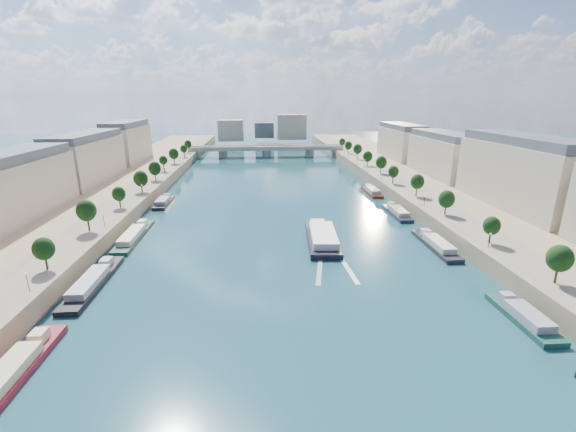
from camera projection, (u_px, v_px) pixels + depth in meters
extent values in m
plane|color=#0D393D|center=(275.00, 211.00, 149.18)|extent=(700.00, 700.00, 0.00)
cube|color=#9E8460|center=(82.00, 209.00, 143.17)|extent=(44.00, 520.00, 5.00)
cube|color=#9E8460|center=(455.00, 201.00, 153.70)|extent=(44.00, 520.00, 5.00)
cube|color=gray|center=(123.00, 202.00, 143.51)|extent=(14.00, 520.00, 0.10)
cube|color=gray|center=(419.00, 196.00, 151.85)|extent=(14.00, 520.00, 0.10)
cylinder|color=#382B1E|center=(46.00, 260.00, 87.87)|extent=(0.50, 0.50, 3.82)
ellipsoid|color=black|center=(43.00, 245.00, 86.81)|extent=(4.80, 4.80, 5.52)
cylinder|color=#382B1E|center=(90.00, 226.00, 110.73)|extent=(0.50, 0.50, 3.82)
ellipsoid|color=black|center=(88.00, 214.00, 109.66)|extent=(4.80, 4.80, 5.52)
cylinder|color=#382B1E|center=(118.00, 204.00, 133.58)|extent=(0.50, 0.50, 3.82)
ellipsoid|color=black|center=(117.00, 194.00, 132.52)|extent=(4.80, 4.80, 5.52)
cylinder|color=#382B1E|center=(139.00, 188.00, 156.44)|extent=(0.50, 0.50, 3.82)
ellipsoid|color=black|center=(138.00, 180.00, 155.37)|extent=(4.80, 4.80, 5.52)
cylinder|color=#382B1E|center=(154.00, 177.00, 179.29)|extent=(0.50, 0.50, 3.82)
ellipsoid|color=black|center=(153.00, 169.00, 178.22)|extent=(4.80, 4.80, 5.52)
cylinder|color=#382B1E|center=(165.00, 168.00, 202.14)|extent=(0.50, 0.50, 3.82)
ellipsoid|color=black|center=(165.00, 161.00, 201.08)|extent=(4.80, 4.80, 5.52)
cylinder|color=#382B1E|center=(175.00, 160.00, 225.00)|extent=(0.50, 0.50, 3.82)
ellipsoid|color=black|center=(174.00, 154.00, 223.93)|extent=(4.80, 4.80, 5.52)
cylinder|color=#382B1E|center=(182.00, 155.00, 247.85)|extent=(0.50, 0.50, 3.82)
ellipsoid|color=black|center=(182.00, 149.00, 246.79)|extent=(4.80, 4.80, 5.52)
cylinder|color=#382B1E|center=(189.00, 150.00, 270.71)|extent=(0.50, 0.50, 3.82)
ellipsoid|color=black|center=(188.00, 144.00, 269.64)|extent=(4.80, 4.80, 5.52)
cylinder|color=#382B1E|center=(553.00, 274.00, 80.68)|extent=(0.50, 0.50, 3.82)
ellipsoid|color=black|center=(556.00, 258.00, 79.62)|extent=(4.80, 4.80, 5.52)
cylinder|color=#382B1E|center=(487.00, 235.00, 103.54)|extent=(0.50, 0.50, 3.82)
ellipsoid|color=black|center=(489.00, 222.00, 102.47)|extent=(4.80, 4.80, 5.52)
cylinder|color=#382B1E|center=(446.00, 210.00, 126.39)|extent=(0.50, 0.50, 3.82)
ellipsoid|color=black|center=(447.00, 199.00, 125.33)|extent=(4.80, 4.80, 5.52)
cylinder|color=#382B1E|center=(417.00, 193.00, 149.25)|extent=(0.50, 0.50, 3.82)
ellipsoid|color=black|center=(418.00, 184.00, 148.18)|extent=(4.80, 4.80, 5.52)
cylinder|color=#382B1E|center=(396.00, 180.00, 172.10)|extent=(0.50, 0.50, 3.82)
ellipsoid|color=black|center=(396.00, 172.00, 171.04)|extent=(4.80, 4.80, 5.52)
cylinder|color=#382B1E|center=(379.00, 170.00, 194.96)|extent=(0.50, 0.50, 3.82)
ellipsoid|color=black|center=(380.00, 163.00, 193.89)|extent=(4.80, 4.80, 5.52)
cylinder|color=#382B1E|center=(367.00, 162.00, 217.81)|extent=(0.50, 0.50, 3.82)
ellipsoid|color=black|center=(367.00, 156.00, 216.75)|extent=(4.80, 4.80, 5.52)
cylinder|color=#382B1E|center=(356.00, 156.00, 240.66)|extent=(0.50, 0.50, 3.82)
ellipsoid|color=black|center=(356.00, 150.00, 239.60)|extent=(4.80, 4.80, 5.52)
cylinder|color=#382B1E|center=(348.00, 151.00, 263.52)|extent=(0.50, 0.50, 3.82)
ellipsoid|color=black|center=(348.00, 146.00, 262.45)|extent=(4.80, 4.80, 5.52)
cylinder|color=#382B1E|center=(340.00, 147.00, 286.37)|extent=(0.50, 0.50, 3.82)
ellipsoid|color=black|center=(341.00, 142.00, 285.31)|extent=(4.80, 4.80, 5.52)
cylinder|color=black|center=(28.00, 283.00, 76.60)|extent=(0.14, 0.14, 4.00)
sphere|color=#FFE5B2|center=(26.00, 273.00, 75.98)|extent=(0.36, 0.36, 0.36)
cylinder|color=black|center=(104.00, 221.00, 114.69)|extent=(0.14, 0.14, 4.00)
sphere|color=#FFE5B2|center=(103.00, 214.00, 114.07)|extent=(0.36, 0.36, 0.36)
cylinder|color=black|center=(142.00, 190.00, 152.78)|extent=(0.14, 0.14, 4.00)
sphere|color=#FFE5B2|center=(142.00, 185.00, 152.16)|extent=(0.36, 0.36, 0.36)
cylinder|color=black|center=(165.00, 172.00, 190.87)|extent=(0.14, 0.14, 4.00)
sphere|color=#FFE5B2|center=(165.00, 167.00, 190.25)|extent=(0.36, 0.36, 0.36)
cylinder|color=black|center=(180.00, 159.00, 228.96)|extent=(0.14, 0.14, 4.00)
sphere|color=#FFE5B2|center=(180.00, 156.00, 228.34)|extent=(0.36, 0.36, 0.36)
cylinder|color=black|center=(489.00, 242.00, 98.57)|extent=(0.14, 0.14, 4.00)
sphere|color=#FFE5B2|center=(490.00, 234.00, 97.95)|extent=(0.36, 0.36, 0.36)
cylinder|color=black|center=(424.00, 201.00, 136.66)|extent=(0.14, 0.14, 4.00)
sphere|color=#FFE5B2|center=(425.00, 195.00, 136.04)|extent=(0.36, 0.36, 0.36)
cylinder|color=black|center=(388.00, 178.00, 174.75)|extent=(0.14, 0.14, 4.00)
sphere|color=#FFE5B2|center=(388.00, 174.00, 174.13)|extent=(0.36, 0.36, 0.36)
cylinder|color=black|center=(365.00, 164.00, 212.84)|extent=(0.14, 0.14, 4.00)
sphere|color=#FFE5B2|center=(365.00, 160.00, 212.22)|extent=(0.36, 0.36, 0.36)
cylinder|color=black|center=(348.00, 154.00, 250.93)|extent=(0.14, 0.14, 4.00)
sphere|color=#FFE5B2|center=(348.00, 150.00, 250.31)|extent=(0.36, 0.36, 0.36)
cube|color=#C6B498|center=(11.00, 187.00, 122.32)|extent=(16.00, 52.00, 20.00)
cube|color=#474C54|center=(3.00, 151.00, 118.89)|extent=(14.72, 50.44, 3.20)
cube|color=#C6B498|center=(87.00, 159.00, 177.55)|extent=(16.00, 52.00, 20.00)
cube|color=#474C54|center=(83.00, 133.00, 174.12)|extent=(14.72, 50.44, 3.20)
cube|color=#C6B498|center=(128.00, 144.00, 232.79)|extent=(16.00, 52.00, 20.00)
cube|color=#474C54|center=(125.00, 125.00, 229.35)|extent=(14.72, 50.44, 3.20)
cube|color=#C6B498|center=(519.00, 179.00, 134.76)|extent=(16.00, 52.00, 20.00)
cube|color=#474C54|center=(525.00, 145.00, 131.32)|extent=(14.72, 50.44, 3.20)
cube|color=#C6B498|center=(443.00, 155.00, 189.99)|extent=(16.00, 52.00, 20.00)
cube|color=#474C54|center=(446.00, 131.00, 186.55)|extent=(14.72, 50.44, 3.20)
cube|color=#C6B498|center=(401.00, 142.00, 245.22)|extent=(16.00, 52.00, 20.00)
cube|color=#474C54|center=(403.00, 123.00, 241.79)|extent=(14.72, 50.44, 3.20)
cube|color=#C6B498|center=(231.00, 130.00, 342.81)|extent=(22.00, 18.00, 18.00)
cube|color=#C6B498|center=(291.00, 127.00, 355.76)|extent=(26.00, 20.00, 22.00)
cube|color=#474C54|center=(264.00, 130.00, 369.40)|extent=(18.00, 16.00, 14.00)
cube|color=#C1B79E|center=(267.00, 148.00, 282.98)|extent=(112.00, 11.00, 2.20)
cube|color=#C1B79E|center=(267.00, 147.00, 277.78)|extent=(112.00, 0.80, 0.90)
cube|color=#C1B79E|center=(266.00, 145.00, 287.30)|extent=(112.00, 0.80, 0.90)
cylinder|color=#C1B79E|center=(223.00, 154.00, 281.74)|extent=(6.40, 6.40, 5.00)
cylinder|color=#C1B79E|center=(267.00, 153.00, 284.08)|extent=(6.40, 6.40, 5.00)
cylinder|color=#C1B79E|center=(310.00, 153.00, 286.42)|extent=(6.40, 6.40, 5.00)
cube|color=#C1B79E|center=(195.00, 154.00, 280.28)|extent=(6.00, 12.00, 5.00)
cube|color=#C1B79E|center=(336.00, 153.00, 287.89)|extent=(6.00, 12.00, 5.00)
cube|color=black|center=(322.00, 239.00, 119.07)|extent=(11.13, 31.79, 2.23)
cube|color=white|center=(323.00, 235.00, 116.06)|extent=(8.75, 20.77, 2.01)
cube|color=white|center=(317.00, 223.00, 127.39)|extent=(4.72, 4.06, 1.80)
cube|color=silver|center=(320.00, 263.00, 102.79)|extent=(6.18, 25.75, 0.04)
cube|color=silver|center=(344.00, 262.00, 103.26)|extent=(2.52, 26.03, 0.04)
cube|color=maroon|center=(17.00, 372.00, 61.56)|extent=(5.00, 24.14, 1.80)
cube|color=beige|center=(7.00, 372.00, 59.21)|extent=(4.10, 13.27, 1.60)
cube|color=beige|center=(39.00, 336.00, 67.92)|extent=(2.50, 2.90, 1.80)
cube|color=black|center=(94.00, 284.00, 90.81)|extent=(5.00, 28.26, 1.80)
cube|color=#ADB3B9|center=(89.00, 281.00, 88.15)|extent=(4.10, 15.55, 1.60)
cube|color=#ADB3B9|center=(106.00, 262.00, 98.35)|extent=(2.50, 3.39, 1.80)
cube|color=#173A2F|center=(135.00, 237.00, 120.90)|extent=(5.00, 30.03, 1.80)
cube|color=#F6ECC3|center=(132.00, 235.00, 118.11)|extent=(4.10, 16.51, 1.60)
cube|color=#F6ECC3|center=(142.00, 223.00, 128.94)|extent=(2.50, 3.60, 1.80)
cube|color=black|center=(164.00, 204.00, 158.86)|extent=(5.00, 19.41, 1.80)
cube|color=gray|center=(163.00, 201.00, 156.88)|extent=(4.10, 10.67, 1.60)
cube|color=gray|center=(167.00, 196.00, 163.87)|extent=(2.50, 2.33, 1.80)
cube|color=#1C463B|center=(522.00, 319.00, 76.26)|extent=(5.00, 18.40, 1.80)
cube|color=#9998A0|center=(529.00, 316.00, 74.36)|extent=(4.10, 10.12, 1.60)
cube|color=#9998A0|center=(507.00, 297.00, 80.99)|extent=(2.50, 2.21, 1.80)
cube|color=#242426|center=(435.00, 246.00, 113.51)|extent=(5.00, 24.44, 1.80)
cube|color=silver|center=(439.00, 243.00, 111.15)|extent=(4.10, 13.44, 1.60)
cube|color=silver|center=(426.00, 232.00, 119.96)|extent=(2.50, 2.93, 1.80)
cube|color=#1D243F|center=(397.00, 214.00, 144.94)|extent=(5.00, 21.53, 1.80)
cube|color=#C1B690|center=(399.00, 211.00, 142.80)|extent=(4.10, 11.84, 1.60)
cube|color=#C1B690|center=(391.00, 205.00, 150.56)|extent=(2.50, 2.58, 1.80)
cube|color=maroon|center=(372.00, 193.00, 176.54)|extent=(5.00, 19.99, 1.80)
cube|color=#ADAFB9|center=(373.00, 190.00, 174.52)|extent=(4.10, 10.99, 1.60)
cube|color=#ADAFB9|center=(368.00, 186.00, 181.72)|extent=(2.50, 2.40, 1.80)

